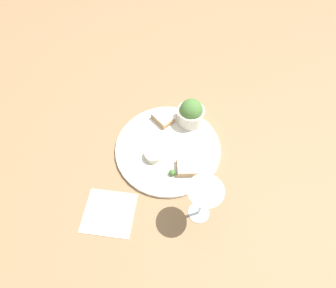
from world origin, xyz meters
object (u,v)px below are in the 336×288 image
(salad_bowl, at_px, (191,113))
(napkin, at_px, (109,213))
(cheese_toast_far, at_px, (163,118))
(wine_glass, at_px, (204,197))
(sauce_ramekin, at_px, (153,155))
(cheese_toast_near, at_px, (190,167))

(salad_bowl, relative_size, napkin, 0.57)
(cheese_toast_far, bearing_deg, wine_glass, -52.43)
(sauce_ramekin, height_order, wine_glass, wine_glass)
(wine_glass, distance_m, napkin, 0.29)
(salad_bowl, relative_size, sauce_ramekin, 1.73)
(sauce_ramekin, relative_size, wine_glass, 0.32)
(sauce_ramekin, xyz_separation_m, wine_glass, (0.19, -0.13, 0.10))
(cheese_toast_near, height_order, wine_glass, wine_glass)
(napkin, bearing_deg, wine_glass, 19.52)
(cheese_toast_near, xyz_separation_m, wine_glass, (0.07, -0.12, 0.10))
(cheese_toast_near, bearing_deg, salad_bowl, 106.22)
(salad_bowl, xyz_separation_m, sauce_ramekin, (-0.07, -0.19, -0.03))
(sauce_ramekin, bearing_deg, cheese_toast_near, -1.73)
(sauce_ramekin, distance_m, wine_glass, 0.25)
(sauce_ramekin, distance_m, cheese_toast_far, 0.16)
(salad_bowl, bearing_deg, cheese_toast_far, -161.97)
(salad_bowl, distance_m, cheese_toast_far, 0.10)
(sauce_ramekin, relative_size, cheese_toast_near, 0.58)
(cheese_toast_far, distance_m, napkin, 0.37)
(wine_glass, bearing_deg, sauce_ramekin, 146.67)
(salad_bowl, height_order, wine_glass, wine_glass)
(cheese_toast_near, xyz_separation_m, cheese_toast_far, (-0.15, 0.16, 0.00))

